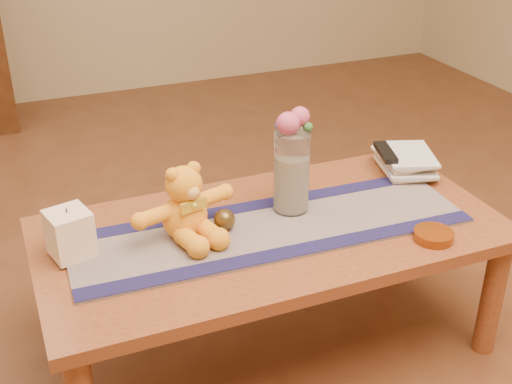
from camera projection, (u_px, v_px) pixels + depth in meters
name	position (u px, v px, depth m)	size (l,w,h in m)	color
floor	(270.00, 343.00, 2.23)	(5.50, 5.50, 0.00)	#502A17
coffee_table_top	(271.00, 233.00, 2.03)	(1.40, 0.70, 0.04)	brown
table_leg_fr	(492.00, 297.00, 2.12)	(0.07, 0.07, 0.41)	brown
table_leg_bl	(53.00, 289.00, 2.16)	(0.07, 0.07, 0.41)	brown
table_leg_br	(392.00, 214.00, 2.59)	(0.07, 0.07, 0.41)	brown
persian_runner	(271.00, 229.00, 2.01)	(1.20, 0.35, 0.01)	#181945
runner_border_near	(290.00, 252.00, 1.88)	(1.20, 0.06, 0.00)	#181541
runner_border_far	(254.00, 205.00, 2.13)	(1.20, 0.06, 0.00)	#181541
teddy_bear	(184.00, 202.00, 1.92)	(0.31, 0.26, 0.21)	#FC9E1F
pillar_candle	(70.00, 233.00, 1.85)	(0.11, 0.11, 0.13)	#FFE2BB
candle_wick	(66.00, 211.00, 1.81)	(0.00, 0.00, 0.01)	black
glass_vase	(291.00, 172.00, 2.05)	(0.11, 0.11, 0.26)	silver
potpourri_fill	(291.00, 183.00, 2.07)	(0.09, 0.09, 0.18)	beige
rose_left	(288.00, 124.00, 1.96)	(0.07, 0.07, 0.07)	#C6466A
rose_right	(300.00, 116.00, 1.98)	(0.06, 0.06, 0.06)	#C6466A
blue_flower_back	(291.00, 119.00, 2.01)	(0.04, 0.04, 0.04)	#454E96
blue_flower_side	(281.00, 125.00, 1.98)	(0.04, 0.04, 0.04)	#454E96
leaf_sprig	(308.00, 127.00, 1.98)	(0.03, 0.03, 0.03)	#33662D
bronze_ball	(224.00, 220.00, 1.98)	(0.06, 0.06, 0.06)	#4E3C1A
book_bottom	(383.00, 170.00, 2.35)	(0.17, 0.22, 0.02)	beige
book_lower	(385.00, 166.00, 2.34)	(0.16, 0.22, 0.02)	beige
book_upper	(382.00, 160.00, 2.33)	(0.17, 0.22, 0.02)	beige
book_top	(386.00, 156.00, 2.32)	(0.16, 0.22, 0.02)	beige
tv_remote	(386.00, 152.00, 2.31)	(0.04, 0.16, 0.02)	black
amber_dish	(433.00, 236.00, 1.95)	(0.12, 0.12, 0.03)	#BF5914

